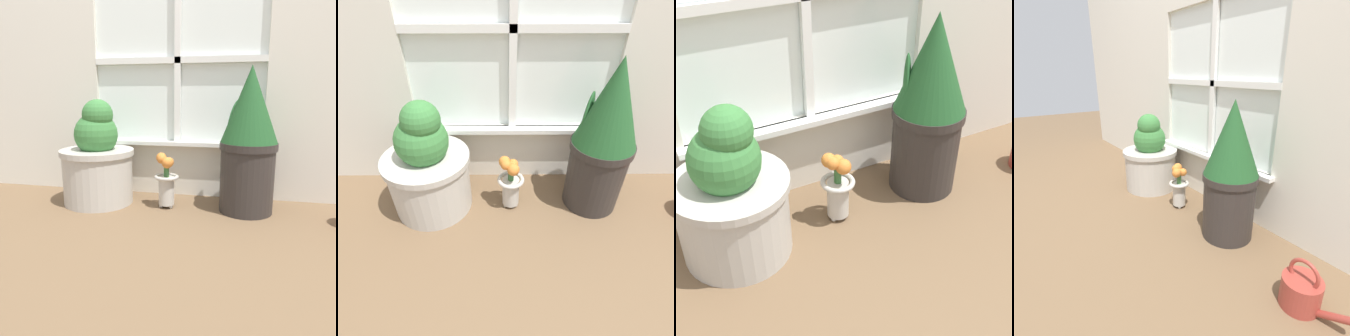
% 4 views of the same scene
% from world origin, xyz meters
% --- Properties ---
extents(ground_plane, '(10.00, 10.00, 0.00)m').
position_xyz_m(ground_plane, '(0.00, 0.00, 0.00)').
color(ground_plane, brown).
extents(potted_plant_left, '(0.42, 0.42, 0.59)m').
position_xyz_m(potted_plant_left, '(-0.42, 0.29, 0.24)').
color(potted_plant_left, '#B7B2A8').
rests_on(potted_plant_left, ground_plane).
extents(potted_plant_right, '(0.30, 0.30, 0.76)m').
position_xyz_m(potted_plant_right, '(0.42, 0.31, 0.38)').
color(potted_plant_right, '#2D2826').
rests_on(potted_plant_right, ground_plane).
extents(flower_vase, '(0.14, 0.14, 0.31)m').
position_xyz_m(flower_vase, '(-0.01, 0.28, 0.16)').
color(flower_vase, '#BCB7AD').
rests_on(flower_vase, ground_plane).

